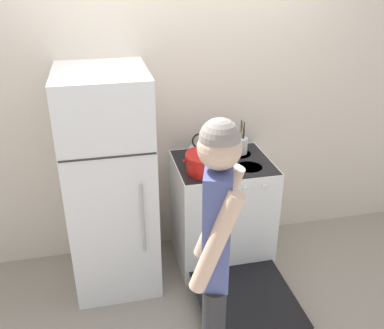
{
  "coord_description": "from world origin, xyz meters",
  "views": [
    {
      "loc": [
        -0.59,
        -3.16,
        2.32
      ],
      "look_at": [
        0.02,
        -0.46,
        0.97
      ],
      "focal_mm": 40.0,
      "sensor_mm": 36.0,
      "label": 1
    }
  ],
  "objects": [
    {
      "name": "dutch_oven_pot",
      "position": [
        0.13,
        -0.44,
        0.96
      ],
      "size": [
        0.35,
        0.31,
        0.17
      ],
      "color": "red",
      "rests_on": "stove_range"
    },
    {
      "name": "ground_plane",
      "position": [
        0.0,
        0.0,
        0.0
      ],
      "size": [
        14.0,
        14.0,
        0.0
      ],
      "primitive_type": "plane",
      "color": "gray"
    },
    {
      "name": "person",
      "position": [
        -0.1,
        -1.51,
        0.97
      ],
      "size": [
        0.34,
        0.4,
        1.7
      ],
      "rotation": [
        0.0,
        0.0,
        1.25
      ],
      "color": "#2D2D30",
      "rests_on": "ground_plane"
    },
    {
      "name": "stove_range",
      "position": [
        0.3,
        -0.35,
        0.44
      ],
      "size": [
        0.74,
        1.34,
        0.89
      ],
      "color": "white",
      "rests_on": "ground_plane"
    },
    {
      "name": "wall_back",
      "position": [
        0.0,
        0.03,
        1.27
      ],
      "size": [
        10.0,
        0.06,
        2.55
      ],
      "color": "beige",
      "rests_on": "ground_plane"
    },
    {
      "name": "tea_kettle",
      "position": [
        0.15,
        -0.19,
        0.95
      ],
      "size": [
        0.21,
        0.16,
        0.21
      ],
      "color": "silver",
      "rests_on": "stove_range"
    },
    {
      "name": "refrigerator",
      "position": [
        -0.57,
        -0.35,
        0.83
      ],
      "size": [
        0.62,
        0.73,
        1.66
      ],
      "color": "white",
      "rests_on": "ground_plane"
    },
    {
      "name": "utensil_jar",
      "position": [
        0.49,
        -0.18,
        0.97
      ],
      "size": [
        0.11,
        0.11,
        0.28
      ],
      "color": "silver",
      "rests_on": "stove_range"
    }
  ]
}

